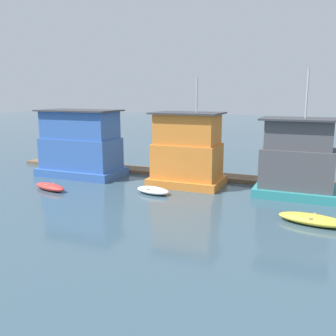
{
  "coord_description": "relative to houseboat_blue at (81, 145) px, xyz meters",
  "views": [
    {
      "loc": [
        10.95,
        -27.19,
        7.06
      ],
      "look_at": [
        0.0,
        -1.0,
        1.4
      ],
      "focal_mm": 40.0,
      "sensor_mm": 36.0,
      "label": 1
    }
  ],
  "objects": [
    {
      "name": "dinghy_red",
      "position": [
        0.87,
        -5.21,
        -2.43
      ],
      "size": [
        3.34,
        1.81,
        0.5
      ],
      "color": "red",
      "rests_on": "ground_plane"
    },
    {
      "name": "houseboat_teal",
      "position": [
        17.82,
        0.25,
        -0.22
      ],
      "size": [
        5.54,
        3.77,
        8.65
      ],
      "color": "teal",
      "rests_on": "ground_plane"
    },
    {
      "name": "mooring_post_far_right",
      "position": [
        15.4,
        2.12,
        -1.83
      ],
      "size": [
        0.25,
        0.25,
        1.7
      ],
      "primitive_type": "cylinder",
      "color": "#846B4C",
      "rests_on": "ground_plane"
    },
    {
      "name": "mooring_post_near_left",
      "position": [
        -1.03,
        2.12,
        -1.97
      ],
      "size": [
        0.29,
        0.29,
        1.43
      ],
      "primitive_type": "cylinder",
      "color": "brown",
      "rests_on": "ground_plane"
    },
    {
      "name": "dinghy_yellow",
      "position": [
        19.16,
        -5.59,
        -2.41
      ],
      "size": [
        3.87,
        2.0,
        0.54
      ],
      "color": "yellow",
      "rests_on": "ground_plane"
    },
    {
      "name": "houseboat_orange",
      "position": [
        9.72,
        0.23,
        -0.03
      ],
      "size": [
        5.53,
        3.85,
        8.18
      ],
      "color": "orange",
      "rests_on": "ground_plane"
    },
    {
      "name": "dock_walkway",
      "position": [
        8.43,
        3.46,
        -2.53
      ],
      "size": [
        33.8,
        2.17,
        0.3
      ],
      "primitive_type": "cube",
      "color": "brown",
      "rests_on": "ground_plane"
    },
    {
      "name": "dinghy_white",
      "position": [
        8.33,
        -3.11,
        -2.45
      ],
      "size": [
        2.96,
        2.01,
        0.46
      ],
      "color": "white",
      "rests_on": "ground_plane"
    },
    {
      "name": "houseboat_blue",
      "position": [
        0.0,
        0.0,
        0.0
      ],
      "size": [
        7.19,
        4.04,
        5.71
      ],
      "color": "#3866B7",
      "rests_on": "ground_plane"
    },
    {
      "name": "ground_plane",
      "position": [
        8.43,
        0.46,
        -2.68
      ],
      "size": [
        200.0,
        200.0,
        0.0
      ],
      "primitive_type": "plane",
      "color": "#385160"
    }
  ]
}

